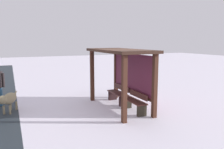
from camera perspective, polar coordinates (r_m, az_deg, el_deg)
The scene contains 5 objects.
ground_plane at distance 8.47m, azimuth 1.89°, elevation -8.59°, with size 60.00×60.00×0.00m, color white.
bus_shelter at distance 8.22m, azimuth 3.12°, elevation 2.79°, with size 3.23×1.47×2.21m.
bench_left_inside at distance 9.07m, azimuth 1.65°, elevation -5.26°, with size 1.21×0.42×0.71m.
bench_center_inside at distance 7.96m, azimuth 5.91°, elevation -7.32°, with size 1.21×0.38×0.71m.
dog at distance 8.57m, azimuth -25.20°, elevation -5.76°, with size 1.11×0.68×0.72m.
Camera 1 is at (7.22, -3.65, 2.51)m, focal length 35.35 mm.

